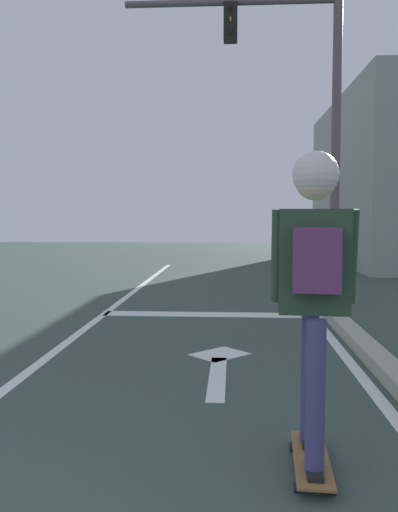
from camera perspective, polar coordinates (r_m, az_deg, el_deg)
lane_line_center at (r=7.00m, az=-13.10°, el=-8.35°), size 0.12×20.00×0.01m
lane_line_curbside at (r=6.82m, az=13.98°, el=-8.69°), size 0.12×20.00×0.01m
stop_bar at (r=8.36m, az=1.45°, el=-6.18°), size 3.35×0.40×0.01m
lane_arrow_stem at (r=5.21m, az=1.95°, el=-12.65°), size 0.16×1.40×0.01m
lane_arrow_head at (r=6.02m, az=2.19°, el=-10.30°), size 0.71×0.71×0.01m
curb_strip at (r=6.85m, az=16.06°, el=-8.10°), size 0.24×24.00×0.14m
skateboard at (r=3.50m, az=11.75°, el=-20.27°), size 0.26×0.79×0.08m
skater at (r=3.18m, az=12.09°, el=-0.65°), size 0.49×0.65×1.80m
traffic_signal_mast at (r=10.01m, az=9.96°, el=16.93°), size 3.79×0.34×5.63m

